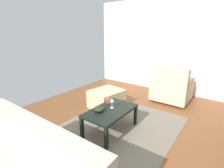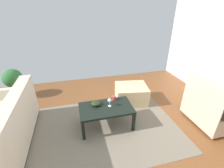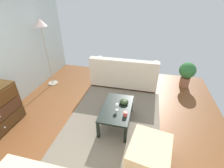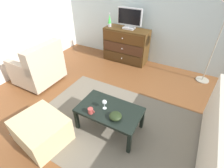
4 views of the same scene
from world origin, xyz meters
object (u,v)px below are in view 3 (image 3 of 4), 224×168
Objects in this scene: bowl_decorative at (124,102)px; ottoman at (149,154)px; mug at (125,114)px; standing_lamp at (42,30)px; wine_glass at (117,105)px; coffee_table at (117,109)px; potted_plant at (187,72)px; couch_large at (124,74)px.

bowl_decorative reaches higher than ottoman.
mug is 0.16× the size of ottoman.
wine_glass is at bearing -119.73° from standing_lamp.
ottoman is at bearing -139.40° from mug.
bowl_decorative is at bearing -114.05° from standing_lamp.
bowl_decorative is 0.10× the size of standing_lamp.
standing_lamp reaches higher than mug.
coffee_table is at bearing 144.07° from bowl_decorative.
coffee_table is 8.31× the size of mug.
wine_glass is 1.38× the size of mug.
bowl_decorative is at bearing 31.30° from ottoman.
standing_lamp is (1.94, 2.85, 1.35)m from ottoman.
potted_plant is (1.99, -1.57, -0.09)m from wine_glass.
standing_lamp is at bearing 61.47° from coffee_table.
ottoman is (-0.75, -0.67, -0.16)m from coffee_table.
ottoman is at bearing -161.96° from couch_large.
bowl_decorative is at bearing -35.93° from coffee_table.
couch_large is at bearing 98.76° from potted_plant.
couch_large is at bearing 8.75° from bowl_decorative.
couch_large is at bearing 4.40° from wine_glass.
wine_glass is at bearing 54.47° from mug.
coffee_table is at bearing -118.53° from standing_lamp.
potted_plant is at bearing -19.13° from ottoman.
wine_glass is (-0.07, -0.02, 0.17)m from coffee_table.
mug is 2.97m from standing_lamp.
wine_glass is 0.09× the size of couch_large.
bowl_decorative is 1.09m from ottoman.
coffee_table is 1.66m from couch_large.
wine_glass is 0.99m from ottoman.
bowl_decorative is at bearing 12.87° from mug.
couch_large is (1.65, 0.11, -0.02)m from coffee_table.
wine_glass reaches higher than ottoman.
mug is at bearing -167.13° from bowl_decorative.
mug is at bearing 146.62° from potted_plant.
ottoman is at bearing -124.15° from standing_lamp.
standing_lamp is at bearing 102.71° from couch_large.
ottoman is 0.97× the size of potted_plant.
mug reaches higher than ottoman.
potted_plant is at bearing -40.06° from bowl_decorative.
wine_glass reaches higher than mug.
standing_lamp is (1.19, 2.18, 1.19)m from coffee_table.
ottoman is 0.39× the size of standing_lamp.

